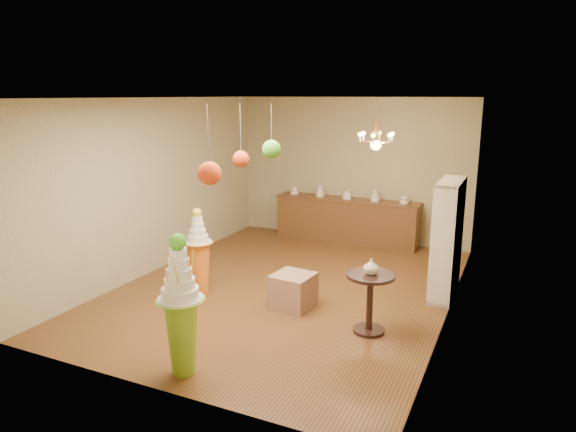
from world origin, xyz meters
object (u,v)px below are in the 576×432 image
at_px(pedestal_orange, 199,260).
at_px(round_table, 370,295).
at_px(sideboard, 346,219).
at_px(pedestal_green, 181,317).

xyz_separation_m(pedestal_orange, round_table, (2.79, -0.20, -0.03)).
height_order(sideboard, round_table, sideboard).
relative_size(pedestal_green, sideboard, 0.53).
xyz_separation_m(pedestal_orange, sideboard, (1.15, 3.76, -0.07)).
height_order(pedestal_green, round_table, pedestal_green).
bearing_deg(pedestal_orange, pedestal_green, -60.07).
bearing_deg(round_table, pedestal_green, -130.73).
bearing_deg(sideboard, round_table, -67.51).
height_order(pedestal_orange, round_table, pedestal_orange).
bearing_deg(pedestal_orange, sideboard, 72.98).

